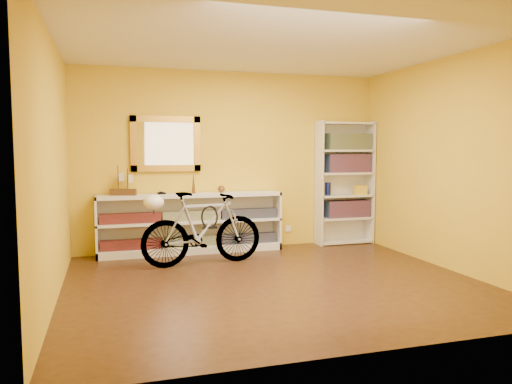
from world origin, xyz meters
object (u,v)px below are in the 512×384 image
object	(u,v)px
console_unit	(191,223)
bookcase	(345,183)
helmet	(154,202)
bicycle	(202,228)

from	to	relation	value
console_unit	bookcase	xyz separation A→B (m)	(2.40, 0.03, 0.52)
helmet	bicycle	bearing A→B (deg)	5.88
console_unit	bicycle	xyz separation A→B (m)	(0.02, -0.77, 0.05)
bicycle	helmet	distance (m)	0.71
bookcase	bicycle	size ratio (longest dim) A/B	1.18
bookcase	helmet	xyz separation A→B (m)	(-3.00, -0.86, -0.12)
helmet	bookcase	bearing A→B (deg)	15.96
console_unit	bookcase	bearing A→B (deg)	0.60
console_unit	bicycle	distance (m)	0.77
console_unit	bicycle	size ratio (longest dim) A/B	1.62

